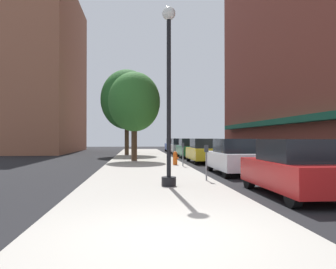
{
  "coord_description": "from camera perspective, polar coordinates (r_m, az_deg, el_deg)",
  "views": [
    {
      "loc": [
        -0.52,
        -5.43,
        1.68
      ],
      "look_at": [
        1.52,
        16.73,
        1.93
      ],
      "focal_mm": 36.21,
      "sensor_mm": 36.0,
      "label": 1
    }
  ],
  "objects": [
    {
      "name": "tree_mid",
      "position": [
        23.95,
        -5.71,
        5.46
      ],
      "size": [
        3.63,
        3.63,
        6.22
      ],
      "color": "#422D1E",
      "rests_on": "sidewalk_slab"
    },
    {
      "name": "tree_near",
      "position": [
        32.59,
        -6.94,
        5.85
      ],
      "size": [
        4.95,
        4.95,
        8.1
      ],
      "color": "#422D1E",
      "rests_on": "sidewalk_slab"
    },
    {
      "name": "car_silver",
      "position": [
        35.91,
        1.96,
        -2.03
      ],
      "size": [
        1.8,
        4.3,
        1.66
      ],
      "rotation": [
        0.0,
        0.0,
        0.03
      ],
      "color": "black",
      "rests_on": "ground"
    },
    {
      "name": "parking_meter_far",
      "position": [
        12.66,
        6.47,
        -3.96
      ],
      "size": [
        0.14,
        0.09,
        1.31
      ],
      "color": "slate",
      "rests_on": "sidewalk_slab"
    },
    {
      "name": "parking_meter_near",
      "position": [
        18.96,
        2.53,
        -2.86
      ],
      "size": [
        0.14,
        0.09,
        1.31
      ],
      "color": "slate",
      "rests_on": "sidewalk_slab"
    },
    {
      "name": "ground_plane",
      "position": [
        23.92,
        5.65,
        -4.67
      ],
      "size": [
        90.0,
        90.0,
        0.0
      ],
      "primitive_type": "plane",
      "color": "black"
    },
    {
      "name": "car_green",
      "position": [
        29.42,
        3.57,
        -2.34
      ],
      "size": [
        1.8,
        4.3,
        1.66
      ],
      "rotation": [
        0.0,
        0.0,
        0.03
      ],
      "color": "black",
      "rests_on": "ground"
    },
    {
      "name": "sidewalk_slab",
      "position": [
        24.49,
        -4.05,
        -4.44
      ],
      "size": [
        4.8,
        50.0,
        0.12
      ],
      "primitive_type": "cube",
      "color": "#A8A399",
      "rests_on": "ground"
    },
    {
      "name": "building_far_background",
      "position": [
        44.43,
        -19.12,
        9.75
      ],
      "size": [
        6.8,
        18.0,
        19.37
      ],
      "color": "#9E6047",
      "rests_on": "ground"
    },
    {
      "name": "car_yellow",
      "position": [
        23.21,
        5.97,
        -2.79
      ],
      "size": [
        1.8,
        4.3,
        1.66
      ],
      "rotation": [
        0.0,
        0.0,
        0.01
      ],
      "color": "black",
      "rests_on": "ground"
    },
    {
      "name": "car_red",
      "position": [
        10.46,
        20.46,
        -5.4
      ],
      "size": [
        1.8,
        4.3,
        1.66
      ],
      "rotation": [
        0.0,
        0.0,
        -0.03
      ],
      "color": "black",
      "rests_on": "ground"
    },
    {
      "name": "car_blue",
      "position": [
        42.28,
        0.87,
        -1.82
      ],
      "size": [
        1.8,
        4.3,
        1.66
      ],
      "rotation": [
        0.0,
        0.0,
        -0.0
      ],
      "color": "black",
      "rests_on": "ground"
    },
    {
      "name": "lamppost",
      "position": [
        11.2,
        0.14,
        7.15
      ],
      "size": [
        0.48,
        0.48,
        5.9
      ],
      "color": "black",
      "rests_on": "sidewalk_slab"
    },
    {
      "name": "car_white",
      "position": [
        16.13,
        11.04,
        -3.74
      ],
      "size": [
        1.8,
        4.3,
        1.66
      ],
      "rotation": [
        0.0,
        0.0,
        0.0
      ],
      "color": "black",
      "rests_on": "ground"
    },
    {
      "name": "fire_hydrant",
      "position": [
        20.0,
        1.22,
        -3.97
      ],
      "size": [
        0.33,
        0.26,
        0.79
      ],
      "color": "#E05614",
      "rests_on": "sidewalk_slab"
    }
  ]
}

